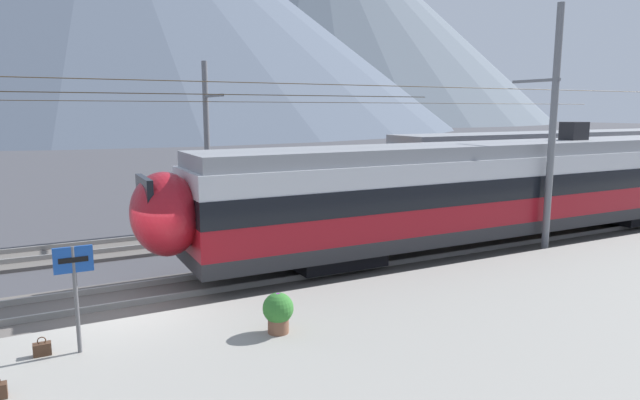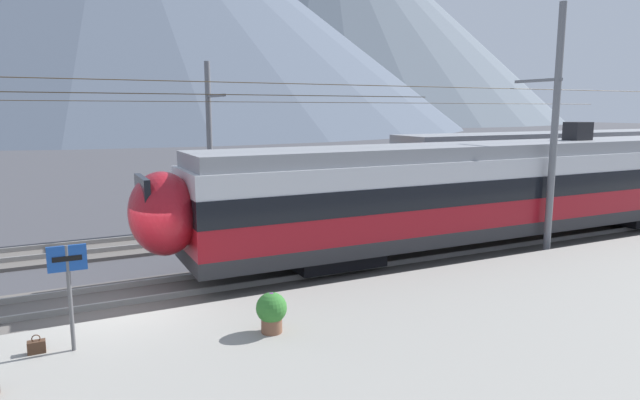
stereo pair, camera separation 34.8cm
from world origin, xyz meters
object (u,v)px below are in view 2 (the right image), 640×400
(catenary_mast_far_side, at_px, (211,141))
(potted_plant_by_shelter, at_px, (271,310))
(train_far_track, at_px, (625,158))
(handbag_near_sign, at_px, (37,347))
(train_near_platform, at_px, (495,188))
(platform_sign, at_px, (68,274))
(catenary_mast_mid, at_px, (552,129))

(catenary_mast_far_side, distance_m, potted_plant_by_shelter, 12.97)
(train_far_track, bearing_deg, potted_plant_by_shelter, -158.25)
(train_far_track, height_order, potted_plant_by_shelter, train_far_track)
(catenary_mast_far_side, bearing_deg, handbag_near_sign, -120.03)
(train_near_platform, bearing_deg, potted_plant_by_shelter, -156.49)
(train_far_track, relative_size, platform_sign, 16.13)
(train_far_track, bearing_deg, catenary_mast_mid, -153.21)
(catenary_mast_far_side, distance_m, platform_sign, 13.13)
(train_far_track, distance_m, handbag_near_sign, 31.96)
(handbag_near_sign, bearing_deg, potted_plant_by_shelter, -13.66)
(platform_sign, xyz_separation_m, handbag_near_sign, (-0.65, 0.18, -1.41))
(catenary_mast_mid, distance_m, handbag_near_sign, 16.31)
(train_near_platform, relative_size, catenary_mast_mid, 0.61)
(catenary_mast_far_side, distance_m, handbag_near_sign, 13.54)
(catenary_mast_mid, xyz_separation_m, platform_sign, (-15.09, -2.06, -2.44))
(potted_plant_by_shelter, bearing_deg, train_far_track, 21.75)
(train_far_track, distance_m, platform_sign, 31.35)
(catenary_mast_far_side, relative_size, potted_plant_by_shelter, 47.89)
(catenary_mast_far_side, height_order, handbag_near_sign, catenary_mast_far_side)
(catenary_mast_far_side, height_order, platform_sign, catenary_mast_far_side)
(platform_sign, distance_m, handbag_near_sign, 1.57)
(train_near_platform, relative_size, handbag_near_sign, 67.52)
(handbag_near_sign, xyz_separation_m, potted_plant_by_shelter, (4.42, -1.07, 0.37))
(train_far_track, relative_size, handbag_near_sign, 91.10)
(catenary_mast_mid, bearing_deg, platform_sign, -172.24)
(train_near_platform, xyz_separation_m, catenary_mast_far_side, (-8.29, 7.92, 1.49))
(catenary_mast_far_side, relative_size, platform_sign, 19.71)
(train_far_track, bearing_deg, platform_sign, -162.32)
(train_near_platform, distance_m, platform_sign, 14.69)
(catenary_mast_far_side, bearing_deg, catenary_mast_mid, -46.12)
(catenary_mast_mid, distance_m, catenary_mast_far_side, 13.22)
(train_far_track, distance_m, catenary_mast_far_side, 24.06)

